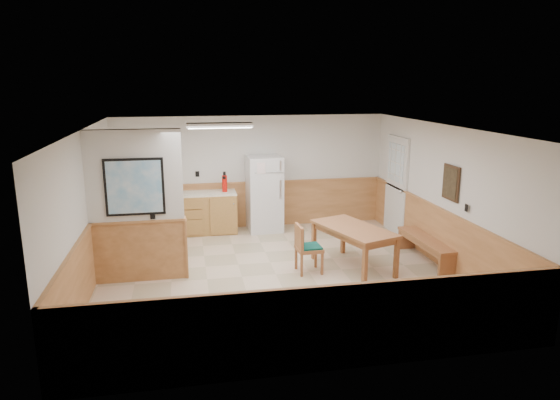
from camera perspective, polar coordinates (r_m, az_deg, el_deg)
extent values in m
plane|color=beige|center=(8.65, -0.47, -8.48)|extent=(6.00, 6.00, 0.00)
cube|color=white|center=(8.06, -0.51, 8.24)|extent=(6.00, 6.00, 0.02)
cube|color=silver|center=(11.17, -3.26, 3.20)|extent=(6.00, 0.02, 2.50)
cube|color=silver|center=(9.27, 18.08, 0.43)|extent=(0.02, 6.00, 2.50)
cube|color=silver|center=(8.29, -21.35, -1.32)|extent=(0.02, 6.00, 2.50)
cube|color=tan|center=(11.30, -3.19, -0.56)|extent=(6.00, 0.04, 1.00)
cube|color=tan|center=(9.45, 17.64, -4.01)|extent=(0.04, 6.00, 1.00)
cube|color=tan|center=(8.50, -20.79, -6.22)|extent=(0.04, 6.00, 1.00)
cube|color=silver|center=(8.27, -16.29, 2.59)|extent=(1.50, 0.15, 1.50)
cube|color=tan|center=(8.58, -15.75, -5.63)|extent=(1.50, 0.17, 1.00)
cube|color=black|center=(8.21, -16.28, 1.44)|extent=(0.92, 0.03, 0.92)
cube|color=white|center=(8.19, -16.29, 1.42)|extent=(0.84, 0.01, 0.84)
cube|color=#AE773D|center=(10.95, -8.69, -1.54)|extent=(1.40, 0.60, 0.86)
cube|color=#AE773D|center=(11.00, -16.37, -1.87)|extent=(0.06, 0.60, 0.86)
cube|color=#AE773D|center=(10.95, -12.51, -1.71)|extent=(0.06, 0.60, 0.86)
cube|color=beige|center=(10.83, -10.89, 0.67)|extent=(2.20, 0.60, 0.04)
cube|color=beige|center=(11.11, -10.91, 1.35)|extent=(2.20, 0.02, 0.10)
cube|color=silver|center=(10.97, 13.13, 1.48)|extent=(0.05, 1.02, 2.15)
cube|color=silver|center=(10.96, 13.08, 1.48)|extent=(0.04, 0.90, 2.05)
cube|color=silver|center=(10.86, 13.11, 4.19)|extent=(0.02, 0.76, 0.80)
cube|color=silver|center=(11.03, -14.17, 4.26)|extent=(0.80, 0.03, 1.00)
cube|color=silver|center=(11.01, -14.18, 4.25)|extent=(0.70, 0.01, 0.90)
cube|color=#372516|center=(8.94, 18.96, 1.87)|extent=(0.03, 0.50, 0.60)
cube|color=black|center=(8.93, 18.85, 1.87)|extent=(0.01, 0.42, 0.52)
cube|color=silver|center=(9.25, -6.91, 8.51)|extent=(1.20, 0.30, 0.08)
cube|color=white|center=(9.25, -6.90, 8.23)|extent=(1.15, 0.25, 0.01)
cube|color=silver|center=(10.92, -1.80, 0.73)|extent=(0.76, 0.73, 1.66)
cube|color=silver|center=(10.49, 0.06, 3.99)|extent=(0.03, 0.02, 0.21)
cube|color=silver|center=(10.59, 0.06, 1.25)|extent=(0.03, 0.02, 0.39)
cube|color=#A35F3B|center=(8.79, 8.43, -3.26)|extent=(1.27, 1.76, 0.05)
cube|color=#A35F3B|center=(8.81, 8.41, -3.73)|extent=(1.14, 1.63, 0.10)
cube|color=#A35F3B|center=(8.17, 9.67, -7.39)|extent=(0.09, 0.09, 0.70)
cube|color=#A35F3B|center=(9.28, 3.90, -4.68)|extent=(0.09, 0.09, 0.70)
cube|color=#A35F3B|center=(8.60, 13.16, -6.50)|extent=(0.09, 0.09, 0.70)
cube|color=#A35F3B|center=(9.65, 7.23, -4.03)|extent=(0.09, 0.09, 0.70)
cube|color=#A35F3B|center=(9.47, 16.38, -4.36)|extent=(0.41, 1.63, 0.05)
cube|color=#A35F3B|center=(8.91, 18.51, -7.17)|extent=(0.34, 0.07, 0.40)
cube|color=#A35F3B|center=(10.18, 14.37, -4.31)|extent=(0.34, 0.07, 0.40)
cube|color=#A35F3B|center=(8.63, 3.34, -5.59)|extent=(0.44, 0.44, 0.06)
cube|color=#10503D|center=(8.61, 3.35, -5.31)|extent=(0.40, 0.40, 0.03)
cube|color=#A35F3B|center=(8.51, 2.19, -4.22)|extent=(0.07, 0.42, 0.40)
cube|color=#10503D|center=(8.46, 1.00, -4.31)|extent=(0.04, 0.36, 0.34)
cube|color=#A35F3B|center=(8.49, 2.49, -7.51)|extent=(0.04, 0.04, 0.39)
cube|color=#A35F3B|center=(8.82, 1.85, -6.69)|extent=(0.04, 0.04, 0.39)
cube|color=#A35F3B|center=(8.59, 4.84, -7.29)|extent=(0.04, 0.04, 0.39)
cube|color=#A35F3B|center=(8.92, 4.11, -6.49)|extent=(0.04, 0.04, 0.39)
cylinder|color=red|center=(10.81, -6.35, 1.88)|extent=(0.13, 0.13, 0.36)
cylinder|color=black|center=(10.77, -6.38, 3.02)|extent=(0.06, 0.06, 0.08)
cylinder|color=green|center=(10.80, -14.94, 1.11)|extent=(0.09, 0.09, 0.22)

